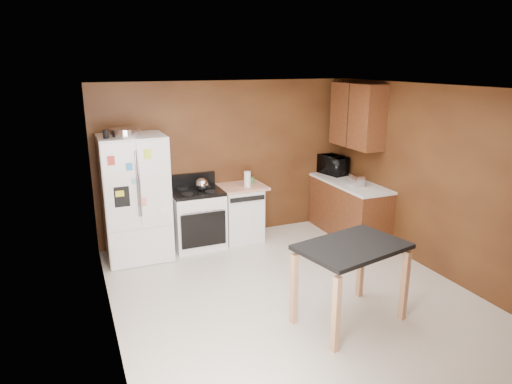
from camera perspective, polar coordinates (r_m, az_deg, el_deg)
floor at (r=5.83m, az=4.32°, el=-12.49°), size 4.50×4.50×0.00m
ceiling at (r=5.13m, az=4.92°, el=12.86°), size 4.50×4.50×0.00m
wall_back at (r=7.36m, az=-3.43°, el=4.00°), size 4.20×0.00×4.20m
wall_front at (r=3.63m, az=21.26°, el=-10.01°), size 4.20×0.00×4.20m
wall_left at (r=4.80m, az=-18.34°, el=-3.37°), size 0.00×4.50×4.50m
wall_right at (r=6.55m, az=21.18°, el=1.44°), size 0.00×4.50×4.50m
roasting_pan at (r=6.49m, az=-16.03°, el=7.20°), size 0.41×0.41×0.10m
pen_cup at (r=6.36m, az=-18.26°, el=6.89°), size 0.08×0.08×0.11m
kettle at (r=6.91m, az=-6.78°, el=0.97°), size 0.19×0.19×0.19m
paper_towel at (r=7.10m, az=-1.10°, el=1.61°), size 0.11×0.11×0.24m
green_canister at (r=7.32m, az=-0.60°, el=1.48°), size 0.12×0.12×0.10m
toaster at (r=7.31m, az=12.50°, el=1.45°), size 0.16×0.25×0.17m
microwave at (r=8.00m, az=9.53°, el=3.30°), size 0.47×0.60×0.30m
refrigerator at (r=6.73m, az=-14.82°, el=-0.73°), size 0.90×0.80×1.80m
gas_range at (r=7.08m, az=-7.34°, el=-3.20°), size 0.76×0.68×1.10m
dishwasher at (r=7.32m, az=-1.95°, el=-2.52°), size 0.78×0.63×0.89m
right_cabinets at (r=7.58m, az=11.83°, el=1.39°), size 0.63×1.58×2.45m
island at (r=5.03m, az=11.86°, el=-8.01°), size 1.27×0.98×0.91m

